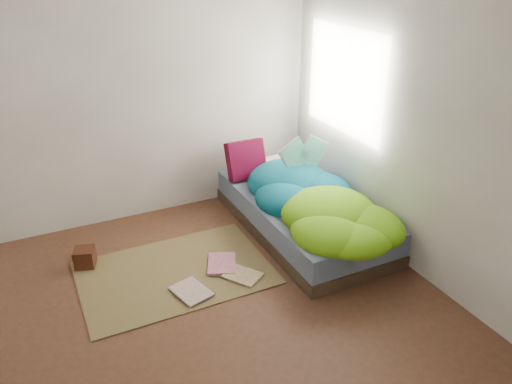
% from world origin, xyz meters
% --- Properties ---
extents(ground, '(3.50, 3.50, 0.00)m').
position_xyz_m(ground, '(0.00, 0.00, 0.00)').
color(ground, '#492C1C').
rests_on(ground, ground).
extents(room_walls, '(3.54, 3.54, 2.62)m').
position_xyz_m(room_walls, '(0.01, 0.01, 1.63)').
color(room_walls, '#B4B1AB').
rests_on(room_walls, ground).
extents(bed, '(1.00, 2.00, 0.34)m').
position_xyz_m(bed, '(1.22, 0.72, 0.17)').
color(bed, '#31221B').
rests_on(bed, ground).
extents(duvet, '(0.96, 1.84, 0.34)m').
position_xyz_m(duvet, '(1.22, 0.50, 0.51)').
color(duvet, '#075771').
rests_on(duvet, bed).
extents(rug, '(1.60, 1.10, 0.01)m').
position_xyz_m(rug, '(-0.15, 0.55, 0.01)').
color(rug, brown).
rests_on(rug, ground).
extents(pillow_floral, '(0.59, 0.42, 0.12)m').
position_xyz_m(pillow_floral, '(1.34, 1.38, 0.40)').
color(pillow_floral, silver).
rests_on(pillow_floral, bed).
extents(pillow_magenta, '(0.40, 0.13, 0.40)m').
position_xyz_m(pillow_magenta, '(0.94, 1.43, 0.54)').
color(pillow_magenta, '#46041E').
rests_on(pillow_magenta, bed).
extents(open_book, '(0.44, 0.10, 0.27)m').
position_xyz_m(open_book, '(1.35, 0.95, 0.81)').
color(open_book, '#2B842D').
rests_on(open_book, duvet).
extents(wooden_box, '(0.21, 0.21, 0.17)m').
position_xyz_m(wooden_box, '(-0.83, 1.00, 0.10)').
color(wooden_box, '#37160C').
rests_on(wooden_box, rug).
extents(floor_book_a, '(0.32, 0.38, 0.02)m').
position_xyz_m(floor_book_a, '(-0.23, 0.18, 0.02)').
color(floor_book_a, beige).
rests_on(floor_book_a, rug).
extents(floor_book_b, '(0.35, 0.40, 0.03)m').
position_xyz_m(floor_book_b, '(0.14, 0.52, 0.03)').
color(floor_book_b, pink).
rests_on(floor_book_b, rug).
extents(floor_book_c, '(0.35, 0.37, 0.02)m').
position_xyz_m(floor_book_c, '(0.26, 0.17, 0.02)').
color(floor_book_c, tan).
rests_on(floor_book_c, rug).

